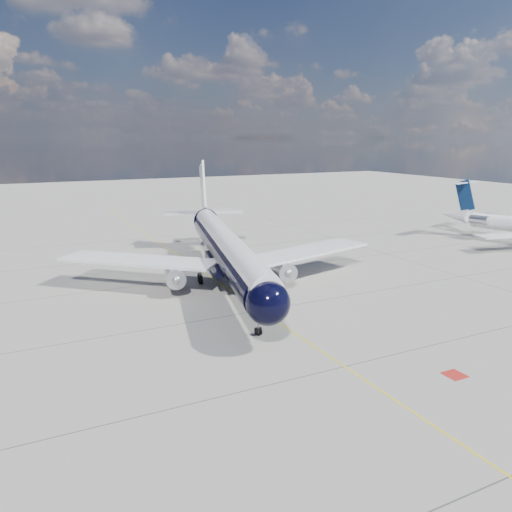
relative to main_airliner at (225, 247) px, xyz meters
name	(u,v)px	position (x,y,z in m)	size (l,w,h in m)	color
ground	(197,268)	(-1.05, 8.12, -4.50)	(320.00, 320.00, 0.00)	gray
taxiway_centerline	(209,277)	(-1.05, 3.12, -4.49)	(0.16, 160.00, 0.01)	yellow
red_marking	(455,375)	(5.75, -31.88, -4.49)	(1.60, 1.60, 0.01)	maroon
main_airliner	(225,247)	(0.00, 0.00, 0.00)	(40.10, 49.56, 14.49)	black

